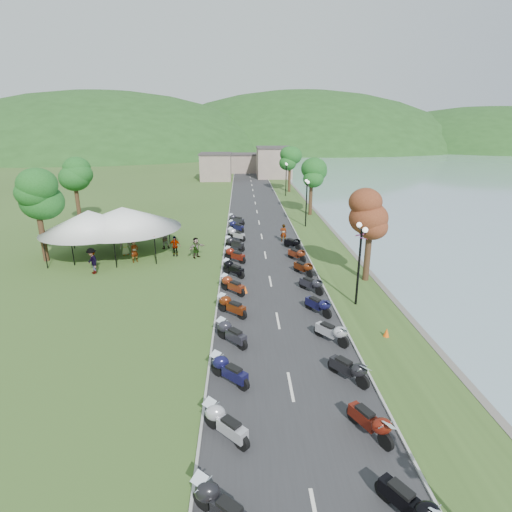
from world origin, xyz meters
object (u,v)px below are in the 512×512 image
object	(u,v)px
vendor_tent_main	(124,230)
pedestrian_c	(94,273)
pedestrian_a	(136,262)
pedestrian_b	(165,248)

from	to	relation	value
vendor_tent_main	pedestrian_c	world-z (taller)	vendor_tent_main
vendor_tent_main	pedestrian_a	xyz separation A→B (m)	(1.43, -2.64, -2.00)
pedestrian_a	pedestrian_c	distance (m)	3.54
vendor_tent_main	pedestrian_b	xyz separation A→B (m)	(3.12, 1.06, -2.00)
vendor_tent_main	pedestrian_a	bearing A→B (deg)	-61.58
pedestrian_a	pedestrian_c	size ratio (longest dim) A/B	0.91
pedestrian_a	pedestrian_c	world-z (taller)	pedestrian_c
pedestrian_c	pedestrian_b	bearing A→B (deg)	105.75
pedestrian_c	vendor_tent_main	bearing A→B (deg)	128.09
pedestrian_a	pedestrian_b	world-z (taller)	pedestrian_b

